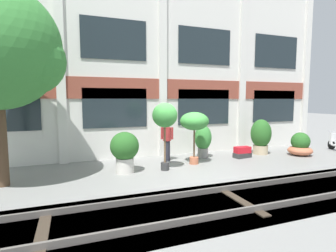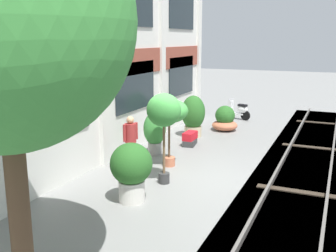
% 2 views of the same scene
% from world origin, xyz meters
% --- Properties ---
extents(ground_plane, '(80.00, 80.00, 0.00)m').
position_xyz_m(ground_plane, '(0.00, 0.00, 0.00)').
color(ground_plane, gray).
extents(apartment_facade, '(17.57, 0.64, 8.46)m').
position_xyz_m(apartment_facade, '(0.00, 3.15, 4.21)').
color(apartment_facade, silver).
rests_on(apartment_facade, ground).
extents(rail_tracks, '(25.21, 2.80, 0.43)m').
position_xyz_m(rail_tracks, '(0.00, -2.98, -0.13)').
color(rail_tracks, '#4C473F').
rests_on(rail_tracks, ground).
extents(potted_plant_ribbed_drum, '(0.96, 0.96, 1.67)m').
position_xyz_m(potted_plant_ribbed_drum, '(4.54, 1.60, 0.89)').
color(potted_plant_ribbed_drum, tan).
rests_on(potted_plant_ribbed_drum, ground).
extents(potted_plant_glazed_jar, '(0.76, 0.76, 1.48)m').
position_xyz_m(potted_plant_glazed_jar, '(1.57, 1.88, 0.83)').
color(potted_plant_glazed_jar, gray).
rests_on(potted_plant_glazed_jar, ground).
extents(potted_plant_wide_bowl, '(1.10, 1.10, 1.08)m').
position_xyz_m(potted_plant_wide_bowl, '(6.09, 0.71, 0.45)').
color(potted_plant_wide_bowl, '#B76647').
rests_on(potted_plant_wide_bowl, ground).
extents(potted_plant_stone_basin, '(1.03, 1.03, 1.47)m').
position_xyz_m(potted_plant_stone_basin, '(-2.22, 0.66, 0.85)').
color(potted_plant_stone_basin, beige).
rests_on(potted_plant_stone_basin, ground).
extents(potted_plant_square_trough, '(0.84, 0.52, 0.50)m').
position_xyz_m(potted_plant_square_trough, '(3.22, 1.23, 0.24)').
color(potted_plant_square_trough, '#333333').
rests_on(potted_plant_square_trough, ground).
extents(potted_plant_low_pan, '(1.16, 1.16, 2.11)m').
position_xyz_m(potted_plant_low_pan, '(0.67, 0.95, 1.68)').
color(potted_plant_low_pan, '#B76647').
rests_on(potted_plant_low_pan, ground).
extents(potted_plant_terracotta_small, '(0.92, 0.92, 2.49)m').
position_xyz_m(potted_plant_terracotta_small, '(-0.76, 0.46, 1.97)').
color(potted_plant_terracotta_small, '#333333').
rests_on(potted_plant_terracotta_small, ground).
extents(resident_by_doorway, '(0.49, 0.34, 1.66)m').
position_xyz_m(resident_by_doorway, '(-0.18, 1.83, 0.89)').
color(resident_by_doorway, '#282833').
rests_on(resident_by_doorway, ground).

